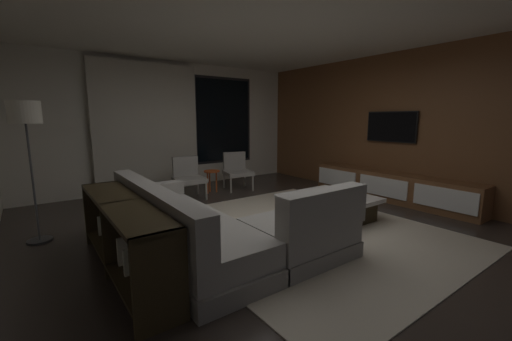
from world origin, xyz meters
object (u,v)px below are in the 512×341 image
at_px(accent_chair_by_curtain, 188,175).
at_px(book_stack_on_coffee_table, 340,193).
at_px(console_table_behind_couch, 124,233).
at_px(media_console, 392,187).
at_px(accent_chair_near_window, 237,169).
at_px(sectional_couch, 214,230).
at_px(side_stool, 212,175).
at_px(coffee_table, 328,207).
at_px(standing_lamp, 26,122).
at_px(mounted_tv, 391,127).

bearing_deg(accent_chair_by_curtain, book_stack_on_coffee_table, -62.80).
bearing_deg(book_stack_on_coffee_table, console_table_behind_couch, 177.63).
bearing_deg(media_console, accent_chair_near_window, 124.91).
bearing_deg(sectional_couch, accent_chair_by_curtain, 72.03).
height_order(accent_chair_near_window, accent_chair_by_curtain, same).
relative_size(accent_chair_near_window, side_stool, 1.70).
height_order(side_stool, console_table_behind_couch, console_table_behind_couch).
bearing_deg(coffee_table, console_table_behind_couch, 179.12).
height_order(media_console, console_table_behind_couch, console_table_behind_couch).
distance_m(media_console, console_table_behind_couch, 4.67).
distance_m(book_stack_on_coffee_table, standing_lamp, 4.19).
height_order(book_stack_on_coffee_table, media_console, media_console).
height_order(book_stack_on_coffee_table, mounted_tv, mounted_tv).
relative_size(side_stool, mounted_tv, 0.47).
height_order(sectional_couch, book_stack_on_coffee_table, sectional_couch).
height_order(mounted_tv, standing_lamp, standing_lamp).
bearing_deg(accent_chair_near_window, console_table_behind_couch, -139.05).
bearing_deg(coffee_table, media_console, 1.39).
height_order(coffee_table, accent_chair_by_curtain, accent_chair_by_curtain).
relative_size(mounted_tv, console_table_behind_couch, 0.46).
bearing_deg(coffee_table, book_stack_on_coffee_table, -27.13).
distance_m(sectional_couch, coffee_table, 1.98).
bearing_deg(media_console, side_stool, 133.38).
bearing_deg(standing_lamp, accent_chair_near_window, 16.02).
bearing_deg(book_stack_on_coffee_table, media_console, 4.44).
xyz_separation_m(coffee_table, book_stack_on_coffee_table, (0.16, -0.08, 0.21)).
height_order(accent_chair_by_curtain, side_stool, accent_chair_by_curtain).
height_order(accent_chair_near_window, media_console, accent_chair_near_window).
bearing_deg(sectional_couch, console_table_behind_couch, 172.11).
relative_size(book_stack_on_coffee_table, accent_chair_near_window, 0.28).
distance_m(accent_chair_by_curtain, standing_lamp, 2.77).
bearing_deg(sectional_couch, mounted_tv, 4.70).
distance_m(sectional_couch, standing_lamp, 2.55).
bearing_deg(side_stool, accent_chair_by_curtain, -171.52).
distance_m(media_console, standing_lamp, 5.66).
bearing_deg(sectional_couch, side_stool, 62.39).
height_order(side_stool, standing_lamp, standing_lamp).
relative_size(accent_chair_near_window, media_console, 0.25).
height_order(accent_chair_by_curtain, media_console, accent_chair_by_curtain).
bearing_deg(media_console, book_stack_on_coffee_table, -175.56).
xyz_separation_m(book_stack_on_coffee_table, media_console, (1.61, 0.12, -0.15)).
height_order(coffee_table, mounted_tv, mounted_tv).
xyz_separation_m(media_console, mounted_tv, (0.18, 0.20, 1.10)).
relative_size(side_stool, standing_lamp, 0.27).
xyz_separation_m(accent_chair_near_window, standing_lamp, (-3.56, -1.02, 1.03)).
distance_m(coffee_table, accent_chair_near_window, 2.58).
relative_size(coffee_table, standing_lamp, 0.68).
bearing_deg(mounted_tv, book_stack_on_coffee_table, -169.78).
bearing_deg(side_stool, sectional_couch, -117.61).
height_order(accent_chair_by_curtain, mounted_tv, mounted_tv).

